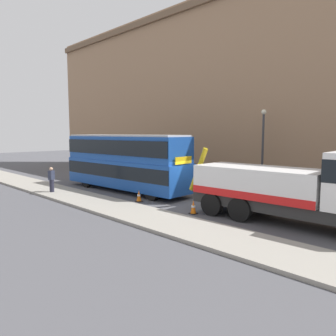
{
  "coord_description": "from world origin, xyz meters",
  "views": [
    {
      "loc": [
        11.79,
        -14.37,
        4.19
      ],
      "look_at": [
        -2.1,
        -0.3,
        2.0
      ],
      "focal_mm": 33.98,
      "sensor_mm": 36.0,
      "label": 1
    }
  ],
  "objects": [
    {
      "name": "double_decker_bus",
      "position": [
        -6.51,
        -0.3,
        2.23
      ],
      "size": [
        11.12,
        2.97,
        4.06
      ],
      "rotation": [
        0.0,
        0.0,
        0.04
      ],
      "color": "#19479E",
      "rests_on": "ground_plane"
    },
    {
      "name": "traffic_cone_midway",
      "position": [
        1.37,
        -1.95,
        0.34
      ],
      "size": [
        0.36,
        0.36,
        0.72
      ],
      "color": "orange",
      "rests_on": "ground_plane"
    },
    {
      "name": "street_lamp",
      "position": [
        0.7,
        6.46,
        3.47
      ],
      "size": [
        0.36,
        0.36,
        5.83
      ],
      "color": "#38383D",
      "rests_on": "ground_plane"
    },
    {
      "name": "traffic_cone_near_bus",
      "position": [
        -2.91,
        -2.01,
        0.34
      ],
      "size": [
        0.36,
        0.36,
        0.72
      ],
      "color": "orange",
      "rests_on": "ground_plane"
    },
    {
      "name": "recovery_tow_truck",
      "position": [
        5.99,
        -0.28,
        1.76
      ],
      "size": [
        10.19,
        2.98,
        3.67
      ],
      "rotation": [
        0.0,
        0.0,
        0.04
      ],
      "color": "#2D2D2D",
      "rests_on": "ground_plane"
    },
    {
      "name": "pedestrian_onlooker",
      "position": [
        -9.04,
        -4.65,
        0.99
      ],
      "size": [
        0.41,
        0.47,
        1.71
      ],
      "rotation": [
        0.0,
        0.0,
        0.45
      ],
      "color": "#232333",
      "rests_on": "near_kerb"
    },
    {
      "name": "near_kerb",
      "position": [
        0.0,
        -4.2,
        0.07
      ],
      "size": [
        60.0,
        2.8,
        0.15
      ],
      "primitive_type": "cube",
      "color": "gray",
      "rests_on": "ground_plane"
    },
    {
      "name": "ground_plane",
      "position": [
        0.0,
        0.0,
        0.0
      ],
      "size": [
        120.0,
        120.0,
        0.0
      ],
      "primitive_type": "plane",
      "color": "#4C4C51"
    },
    {
      "name": "building_facade",
      "position": [
        0.0,
        8.66,
        8.07
      ],
      "size": [
        60.0,
        1.5,
        16.0
      ],
      "color": "#9E7A5B",
      "rests_on": "ground_plane"
    }
  ]
}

